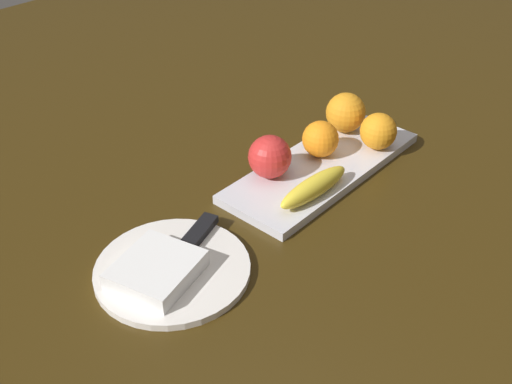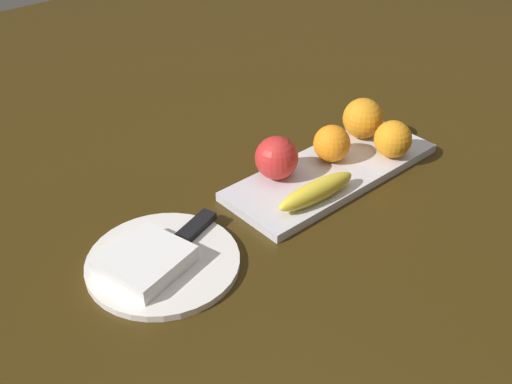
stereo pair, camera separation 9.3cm
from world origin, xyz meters
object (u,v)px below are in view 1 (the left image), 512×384
Objects in this scene: banana at (314,187)px; orange_near_apple at (322,140)px; fruit_tray at (323,167)px; knife at (192,240)px; orange_near_banana at (378,131)px; apple at (270,157)px; dinner_plate at (173,269)px; orange_center at (346,113)px; folded_napkin at (156,270)px.

orange_near_apple is at bearing -146.08° from banana.
knife is at bearing -3.25° from fruit_tray.
orange_near_banana reaches higher than knife.
apple reaches higher than knife.
dinner_plate is at bearing -5.08° from orange_near_banana.
orange_center is 0.34× the size of dinner_plate.
dinner_plate is 1.97× the size of folded_napkin.
banana is at bearing 91.06° from apple.
orange_near_banana is 0.46m from dinner_plate.
folded_napkin is at bearing 8.77° from apple.
apple is 0.98× the size of orange_center.
orange_near_banana is 0.60× the size of folded_napkin.
orange_near_apple is at bearing 162.46° from knife.
orange_near_banana is 0.41m from knife.
apple is at bearing -171.23° from folded_napkin.
folded_napkin reaches higher than dinner_plate.
orange_center is at bearing -175.48° from folded_napkin.
fruit_tray is at bearing 159.20° from knife.
apple is at bearing 170.07° from knife.
folded_napkin is 0.08m from knife.
fruit_tray is 6.01× the size of orange_near_banana.
fruit_tray is 2.23× the size of knife.
folded_napkin is (0.03, 0.00, 0.02)m from dinner_plate.
knife is (0.21, -0.06, -0.02)m from banana.
orange_near_apple is 0.40m from folded_napkin.
orange_near_banana is 0.30× the size of dinner_plate.
knife is at bearing 0.02° from orange_near_apple.
orange_center reaches higher than apple.
orange_near_banana is at bearing 147.27° from orange_near_apple.
apple is 0.22m from orange_near_banana.
orange_near_apple is 0.29× the size of dinner_plate.
apple is 0.21m from orange_center.
fruit_tray is 0.10m from banana.
banana is at bearing 145.25° from knife.
dinner_plate is (0.35, 0.00, -0.00)m from fruit_tray.
orange_near_apple is (-0.11, -0.06, 0.02)m from banana.
orange_center is 0.50m from folded_napkin.
banana is at bearing 27.77° from fruit_tray.
apple is at bearing -86.00° from banana.
banana is 0.22m from knife.
orange_center is 0.67× the size of folded_napkin.
knife reaches higher than fruit_tray.
orange_near_banana is at bearing 174.92° from dinner_plate.
banana is at bearing 30.97° from orange_near_apple.
knife is at bearing 7.62° from apple.
folded_napkin is at bearing -5.91° from knife.
fruit_tray is 0.05m from orange_near_apple.
banana is at bearing 22.44° from orange_center.
dinner_plate is at bearing -0.34° from knife.
orange_center is at bearing 165.55° from knife.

